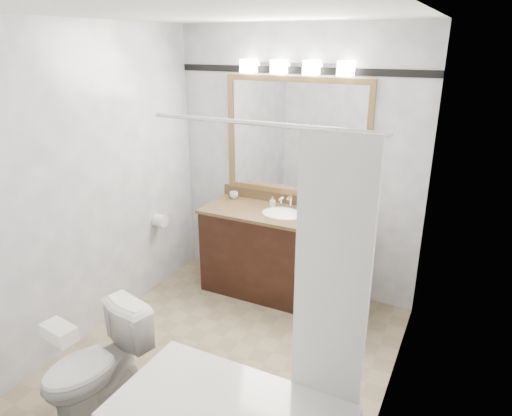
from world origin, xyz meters
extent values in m
cube|color=gray|center=(0.00, 0.00, -0.01)|extent=(2.40, 2.60, 0.01)
cube|color=white|center=(0.00, 0.00, 2.50)|extent=(2.40, 2.60, 0.01)
cube|color=white|center=(0.00, 1.30, 1.25)|extent=(2.40, 0.01, 2.50)
cube|color=white|center=(0.00, -1.30, 1.25)|extent=(2.40, 0.01, 2.50)
cube|color=white|center=(-1.20, 0.00, 1.25)|extent=(0.01, 2.60, 2.50)
cube|color=white|center=(1.20, 0.00, 1.25)|extent=(0.01, 2.60, 2.50)
cube|color=black|center=(0.00, 1.01, 0.41)|extent=(1.50, 0.55, 0.82)
cube|color=olive|center=(0.00, 1.01, 0.83)|extent=(1.53, 0.58, 0.03)
cube|color=olive|center=(0.00, 1.29, 0.90)|extent=(1.53, 0.03, 0.10)
ellipsoid|color=white|center=(0.00, 1.01, 0.82)|extent=(0.44, 0.34, 0.14)
cube|color=olive|center=(0.00, 1.28, 2.02)|extent=(1.40, 0.04, 0.05)
cube|color=olive|center=(0.00, 1.28, 0.97)|extent=(1.40, 0.04, 0.05)
cube|color=olive|center=(-0.68, 1.28, 1.50)|extent=(0.05, 0.04, 1.00)
cube|color=olive|center=(0.68, 1.28, 1.50)|extent=(0.05, 0.04, 1.00)
cube|color=white|center=(0.00, 1.29, 1.50)|extent=(1.30, 0.01, 1.00)
cube|color=silver|center=(0.00, 1.27, 2.15)|extent=(0.90, 0.05, 0.03)
cube|color=white|center=(-0.45, 1.22, 2.13)|extent=(0.12, 0.12, 0.12)
cube|color=white|center=(-0.15, 1.22, 2.13)|extent=(0.12, 0.12, 0.12)
cube|color=white|center=(0.15, 1.22, 2.13)|extent=(0.12, 0.12, 0.12)
cube|color=white|center=(0.45, 1.22, 2.13)|extent=(0.12, 0.12, 0.12)
cube|color=black|center=(0.00, 1.29, 2.10)|extent=(2.40, 0.01, 0.06)
cylinder|color=silver|center=(0.53, -0.54, 1.95)|extent=(1.30, 0.02, 0.02)
cube|color=white|center=(0.95, -0.55, 1.18)|extent=(0.40, 0.04, 1.55)
cylinder|color=white|center=(-1.14, 0.66, 0.70)|extent=(0.11, 0.12, 0.12)
imported|color=white|center=(-0.48, -0.90, 0.36)|extent=(0.56, 0.78, 0.71)
cube|color=white|center=(-0.48, -1.12, 0.76)|extent=(0.23, 0.15, 0.09)
cylinder|color=black|center=(0.43, 0.92, 0.86)|extent=(0.18, 0.18, 0.02)
cylinder|color=black|center=(0.43, 0.98, 0.99)|extent=(0.15, 0.15, 0.26)
sphere|color=black|center=(0.43, 0.98, 1.12)|extent=(0.15, 0.15, 0.15)
cube|color=black|center=(0.42, 0.90, 1.07)|extent=(0.11, 0.11, 0.05)
cylinder|color=silver|center=(0.42, 0.90, 0.89)|extent=(0.06, 0.06, 0.06)
imported|color=white|center=(-0.61, 1.19, 0.88)|extent=(0.11, 0.11, 0.07)
imported|color=white|center=(-0.17, 1.15, 0.90)|extent=(0.05, 0.05, 0.09)
imported|color=white|center=(0.19, 1.22, 0.89)|extent=(0.07, 0.07, 0.07)
cube|color=beige|center=(0.13, 1.13, 0.86)|extent=(0.08, 0.07, 0.02)
camera|label=1|loc=(1.53, -2.60, 2.34)|focal=32.00mm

